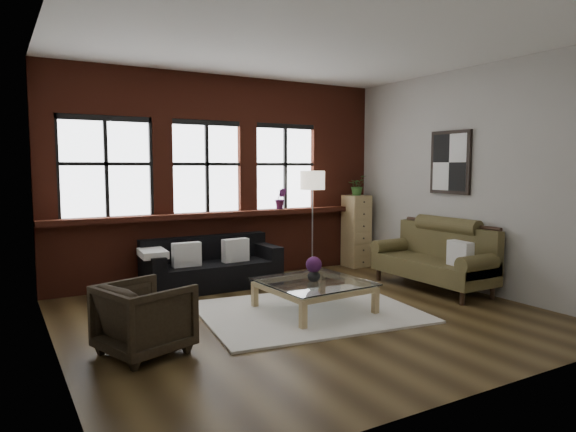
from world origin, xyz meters
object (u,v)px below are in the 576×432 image
armchair (145,318)px  coffee_table (314,297)px  vintage_settee (432,255)px  vase (314,274)px  drawer_chest (356,231)px  floor_lamp (312,219)px  dark_sofa (212,264)px

armchair → coffee_table: bearing=-98.4°
vintage_settee → vase: vintage_settee is taller
vintage_settee → drawer_chest: bearing=86.9°
drawer_chest → floor_lamp: bearing=-167.5°
drawer_chest → floor_lamp: floor_lamp is taller
armchair → floor_lamp: bearing=-75.0°
vase → dark_sofa: bearing=108.6°
dark_sofa → floor_lamp: floor_lamp is taller
dark_sofa → vintage_settee: size_ratio=1.04×
coffee_table → vintage_settee: bearing=3.3°
coffee_table → armchair: bearing=-169.9°
dark_sofa → drawer_chest: 2.87m
coffee_table → floor_lamp: size_ratio=0.63×
vase → coffee_table: bearing=-26.6°
vintage_settee → coffee_table: vintage_settee is taller
vase → floor_lamp: 2.20m
dark_sofa → vase: (0.61, -1.81, 0.11)m
drawer_chest → floor_lamp: size_ratio=0.68×
armchair → coffee_table: armchair is taller
armchair → dark_sofa: bearing=-53.9°
armchair → floor_lamp: 4.03m
dark_sofa → coffee_table: dark_sofa is taller
drawer_chest → vase: bearing=-137.4°
dark_sofa → coffee_table: bearing=-71.4°
coffee_table → vase: bearing=153.4°
vase → floor_lamp: bearing=57.7°
armchair → drawer_chest: (4.41, 2.44, 0.29)m
armchair → vase: bearing=-98.4°
vase → drawer_chest: drawer_chest is taller
drawer_chest → floor_lamp: 1.15m
vintage_settee → floor_lamp: 2.00m
vintage_settee → floor_lamp: floor_lamp is taller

